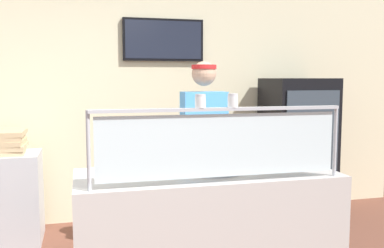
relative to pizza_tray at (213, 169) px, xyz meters
name	(u,v)px	position (x,y,z in m)	size (l,w,h in m)	color
shop_rear_unit	(157,100)	(-0.05, 2.05, 0.39)	(6.24, 0.13, 2.70)	beige
serving_counter	(206,237)	(-0.05, -0.02, -0.49)	(1.84, 0.76, 0.95)	#BCB7B2
sneeze_guard	(221,136)	(-0.05, -0.33, 0.28)	(1.66, 0.06, 0.48)	#B2B5BC
pizza_tray	(213,169)	(0.00, 0.00, 0.00)	(0.44, 0.44, 0.04)	#9EA0A8
pizza_server	(221,166)	(0.05, -0.02, 0.02)	(0.07, 0.28, 0.01)	#ADAFB7
parmesan_shaker	(200,102)	(-0.19, -0.33, 0.50)	(0.07, 0.07, 0.09)	white
pepper_flake_shaker	(233,101)	(0.02, -0.33, 0.50)	(0.07, 0.07, 0.09)	white
worker_figure	(204,149)	(0.13, 0.66, 0.04)	(0.41, 0.50, 1.76)	#23232D
drink_fridge	(297,148)	(1.53, 1.60, -0.16)	(0.73, 0.68, 1.62)	black
prep_shelf	(4,198)	(-1.66, 1.56, -0.52)	(0.70, 0.55, 0.89)	#B7BABF
pizza_box_stack	(1,142)	(-1.66, 1.56, 0.03)	(0.46, 0.45, 0.22)	tan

